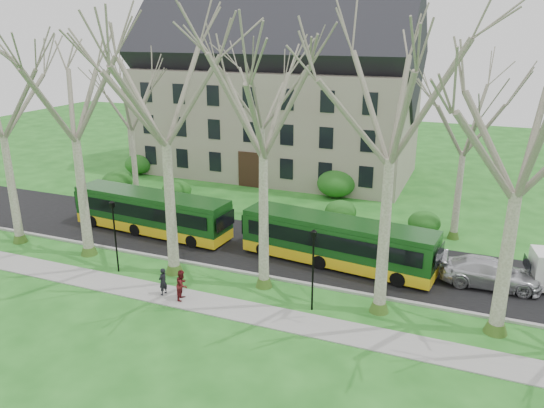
{
  "coord_description": "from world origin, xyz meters",
  "views": [
    {
      "loc": [
        13.09,
        -24.02,
        13.71
      ],
      "look_at": [
        2.19,
        3.0,
        3.99
      ],
      "focal_mm": 35.0,
      "sensor_mm": 36.0,
      "label": 1
    }
  ],
  "objects_px": {
    "pedestrian_b": "(182,285)",
    "sedan": "(490,273)",
    "bus_follow": "(337,241)",
    "bus_lead": "(151,212)",
    "pedestrian_a": "(163,281)"
  },
  "relations": [
    {
      "from": "bus_follow",
      "to": "pedestrian_a",
      "type": "xyz_separation_m",
      "value": [
        -7.58,
        -7.22,
        -0.71
      ]
    },
    {
      "from": "pedestrian_a",
      "to": "pedestrian_b",
      "type": "distance_m",
      "value": 1.23
    },
    {
      "from": "pedestrian_b",
      "to": "pedestrian_a",
      "type": "bearing_deg",
      "value": 77.34
    },
    {
      "from": "pedestrian_b",
      "to": "sedan",
      "type": "bearing_deg",
      "value": -72.89
    },
    {
      "from": "bus_follow",
      "to": "sedan",
      "type": "bearing_deg",
      "value": 9.57
    },
    {
      "from": "bus_follow",
      "to": "pedestrian_b",
      "type": "xyz_separation_m",
      "value": [
        -6.35,
        -7.28,
        -0.64
      ]
    },
    {
      "from": "bus_follow",
      "to": "bus_lead",
      "type": "bearing_deg",
      "value": -174.73
    },
    {
      "from": "bus_lead",
      "to": "bus_follow",
      "type": "bearing_deg",
      "value": 2.84
    },
    {
      "from": "bus_lead",
      "to": "pedestrian_b",
      "type": "relative_size",
      "value": 7.09
    },
    {
      "from": "sedan",
      "to": "pedestrian_b",
      "type": "xyz_separation_m",
      "value": [
        -15.01,
        -7.7,
        0.05
      ]
    },
    {
      "from": "bus_lead",
      "to": "bus_follow",
      "type": "distance_m",
      "value": 13.39
    },
    {
      "from": "pedestrian_b",
      "to": "bus_lead",
      "type": "bearing_deg",
      "value": 32.62
    },
    {
      "from": "sedan",
      "to": "pedestrian_a",
      "type": "xyz_separation_m",
      "value": [
        -16.24,
        -7.64,
        -0.02
      ]
    },
    {
      "from": "bus_lead",
      "to": "pedestrian_a",
      "type": "bearing_deg",
      "value": -48.17
    },
    {
      "from": "pedestrian_a",
      "to": "pedestrian_b",
      "type": "relative_size",
      "value": 0.92
    }
  ]
}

